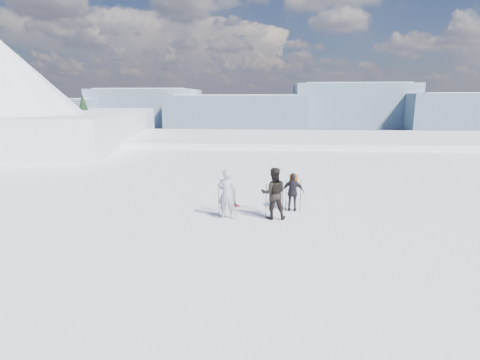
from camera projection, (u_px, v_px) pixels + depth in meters
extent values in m
plane|color=white|center=(275.00, 213.00, 73.24)|extent=(220.00, 208.01, 71.62)
cube|color=white|center=(281.00, 198.00, 41.68)|extent=(180.00, 16.00, 14.00)
plane|color=#1F3748|center=(271.00, 143.00, 299.96)|extent=(820.00, 820.00, 0.00)
cube|color=slate|center=(45.00, 113.00, 463.79)|extent=(150.00, 80.00, 34.00)
cube|color=white|center=(43.00, 102.00, 460.81)|extent=(127.50, 70.00, 8.00)
cube|color=slate|center=(147.00, 108.00, 482.60)|extent=(130.00, 80.00, 46.00)
cube|color=white|center=(146.00, 92.00, 478.35)|extent=(110.50, 70.00, 8.00)
cube|color=slate|center=(237.00, 112.00, 445.09)|extent=(160.00, 80.00, 38.00)
cube|color=white|center=(237.00, 98.00, 441.69)|extent=(136.00, 70.00, 8.00)
cube|color=slate|center=(352.00, 106.00, 462.17)|extent=(140.00, 80.00, 52.00)
cube|color=white|center=(353.00, 87.00, 457.28)|extent=(119.00, 70.00, 8.00)
cube|color=slate|center=(474.00, 112.00, 424.32)|extent=(160.00, 80.00, 40.00)
cube|color=white|center=(476.00, 96.00, 420.71)|extent=(136.00, 70.00, 8.00)
cube|color=white|center=(29.00, 185.00, 41.54)|extent=(29.19, 35.68, 16.00)
cone|color=white|center=(5.00, 92.00, 33.34)|extent=(18.00, 18.00, 9.00)
cone|color=white|center=(4.00, 128.00, 44.54)|extent=(16.00, 16.00, 8.00)
cube|color=#2D2B28|center=(113.00, 201.00, 49.73)|extent=(21.55, 17.87, 14.25)
cone|color=black|center=(87.00, 147.00, 46.34)|extent=(7.28, 7.28, 13.00)
cone|color=black|center=(130.00, 158.00, 47.25)|extent=(5.60, 5.60, 10.00)
cone|color=black|center=(105.00, 161.00, 42.35)|extent=(6.16, 6.16, 11.00)
cone|color=black|center=(80.00, 173.00, 40.77)|extent=(5.04, 5.04, 9.00)
cone|color=black|center=(72.00, 149.00, 48.62)|extent=(6.72, 6.72, 12.00)
cone|color=black|center=(67.00, 159.00, 43.71)|extent=(6.16, 6.16, 11.00)
cone|color=black|center=(129.00, 162.00, 44.25)|extent=(5.60, 5.60, 10.00)
imported|color=#9396A0|center=(227.00, 194.00, 13.81)|extent=(0.69, 0.46, 1.87)
imported|color=black|center=(274.00, 193.00, 13.75)|extent=(1.00, 0.81, 1.93)
imported|color=black|center=(293.00, 192.00, 14.75)|extent=(0.94, 0.47, 1.53)
cube|color=orange|center=(294.00, 166.00, 14.77)|extent=(0.35, 0.22, 0.49)
cylinder|color=black|center=(219.00, 204.00, 13.80)|extent=(0.02, 0.02, 1.16)
cylinder|color=black|center=(235.00, 203.00, 13.80)|extent=(0.02, 0.02, 1.20)
cylinder|color=black|center=(266.00, 202.00, 13.71)|extent=(0.02, 0.02, 1.36)
cylinder|color=black|center=(283.00, 203.00, 13.69)|extent=(0.02, 0.02, 1.27)
cylinder|color=black|center=(286.00, 196.00, 14.77)|extent=(0.02, 0.02, 1.24)
cylinder|color=black|center=(300.00, 196.00, 14.62)|extent=(0.02, 0.02, 1.32)
cube|color=black|center=(231.00, 202.00, 16.16)|extent=(0.96, 1.50, 0.03)
cube|color=black|center=(234.00, 202.00, 16.15)|extent=(0.41, 1.69, 0.03)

